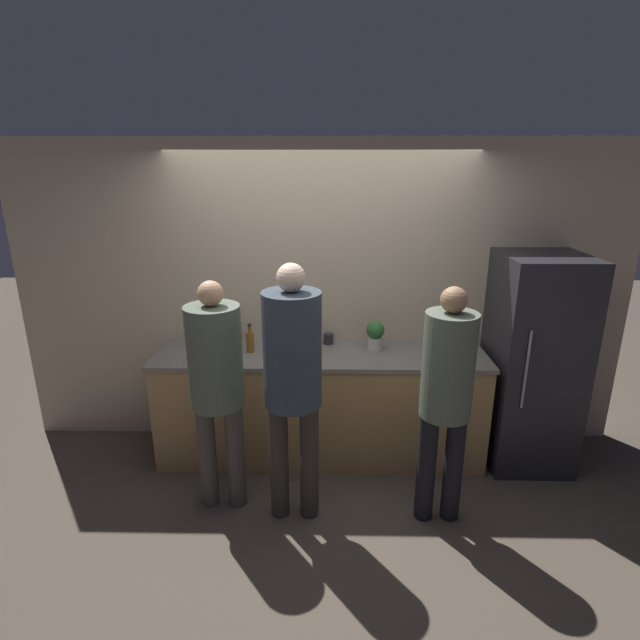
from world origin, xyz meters
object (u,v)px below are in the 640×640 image
at_px(person_left, 216,376).
at_px(person_right, 446,389).
at_px(refrigerator, 532,362).
at_px(person_center, 293,371).
at_px(bottle_red, 446,352).
at_px(bottle_amber, 250,341).
at_px(cup_blue, 452,349).
at_px(utensil_crock, 236,333).
at_px(cup_black, 328,339).
at_px(potted_plant, 375,334).
at_px(fruit_bowl, 294,346).

bearing_deg(person_left, person_right, -4.46).
xyz_separation_m(refrigerator, person_right, (-0.87, -0.77, 0.13)).
bearing_deg(person_center, bottle_red, 27.98).
height_order(bottle_amber, bottle_red, bottle_amber).
xyz_separation_m(person_left, cup_blue, (1.75, 0.66, -0.05)).
bearing_deg(utensil_crock, cup_black, -3.22).
relative_size(refrigerator, bottle_amber, 7.27).
relative_size(person_right, cup_black, 18.95).
distance_m(utensil_crock, potted_plant, 1.20).
height_order(fruit_bowl, bottle_amber, bottle_amber).
height_order(bottle_amber, potted_plant, potted_plant).
relative_size(person_left, utensil_crock, 6.80).
bearing_deg(utensil_crock, fruit_bowl, -24.09).
relative_size(fruit_bowl, bottle_red, 1.70).
bearing_deg(potted_plant, bottle_red, -26.86).
distance_m(person_left, potted_plant, 1.38).
xyz_separation_m(utensil_crock, potted_plant, (1.18, -0.18, 0.06)).
relative_size(refrigerator, person_right, 1.03).
bearing_deg(potted_plant, person_center, -125.23).
bearing_deg(person_left, bottle_red, 16.57).
distance_m(refrigerator, bottle_amber, 2.29).
distance_m(fruit_bowl, bottle_amber, 0.36).
xyz_separation_m(utensil_crock, cup_blue, (1.79, -0.28, -0.03)).
bearing_deg(refrigerator, person_center, -157.91).
bearing_deg(person_left, bottle_amber, 79.61).
xyz_separation_m(person_left, person_center, (0.53, -0.11, 0.09)).
relative_size(bottle_amber, potted_plant, 0.97).
bearing_deg(refrigerator, bottle_amber, 179.06).
relative_size(person_left, cup_black, 18.98).
xyz_separation_m(fruit_bowl, potted_plant, (0.67, 0.05, 0.09)).
bearing_deg(bottle_amber, person_center, -63.17).
height_order(person_left, person_center, person_center).
bearing_deg(person_right, bottle_red, 77.80).
xyz_separation_m(refrigerator, potted_plant, (-1.26, 0.11, 0.19)).
distance_m(cup_blue, potted_plant, 0.62).
bearing_deg(bottle_red, cup_blue, 62.07).
height_order(person_left, bottle_red, person_left).
distance_m(person_center, cup_black, 1.04).
bearing_deg(cup_blue, bottle_amber, 178.77).
relative_size(person_left, fruit_bowl, 4.64).
relative_size(bottle_amber, bottle_red, 1.12).
distance_m(person_left, bottle_red, 1.74).
height_order(fruit_bowl, cup_blue, fruit_bowl).
distance_m(person_center, fruit_bowl, 0.83).
xyz_separation_m(bottle_red, cup_blue, (0.08, 0.16, -0.04)).
bearing_deg(person_center, refrigerator, 22.09).
bearing_deg(potted_plant, utensil_crock, 171.50).
bearing_deg(potted_plant, bottle_amber, -175.97).
bearing_deg(potted_plant, cup_black, 161.03).
bearing_deg(person_right, fruit_bowl, 141.89).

